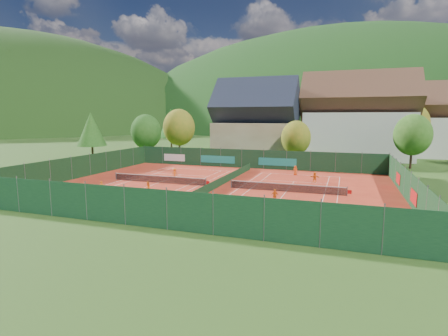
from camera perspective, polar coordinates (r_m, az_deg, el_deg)
ground at (r=41.46m, az=-0.91°, el=-3.15°), size 600.00×600.00×0.00m
clay_pad at (r=41.45m, az=-0.91°, el=-3.11°), size 40.00×32.00×0.01m
court_markings_left at (r=44.79m, az=-10.58°, el=-2.38°), size 11.03×23.83×0.00m
court_markings_right at (r=39.48m, az=10.08°, el=-3.82°), size 11.03×23.83×0.00m
tennis_net_left at (r=44.62m, az=-10.42°, el=-1.77°), size 13.30×0.10×1.02m
tennis_net_right at (r=39.36m, az=10.33°, el=-3.13°), size 13.30×0.10×1.02m
court_divider at (r=41.36m, az=-0.91°, el=-2.44°), size 0.03×28.80×1.00m
fence_north at (r=56.43m, az=4.24°, el=1.46°), size 40.00×0.10×3.00m
fence_south at (r=27.05m, az=-12.71°, el=-6.35°), size 40.00×0.04×3.00m
fence_west at (r=51.52m, az=-22.30°, el=0.22°), size 0.04×32.00×3.00m
fence_east at (r=39.26m, az=27.72°, el=-2.55°), size 0.09×32.00×3.00m
chalet at (r=70.24m, az=5.24°, el=7.04°), size 16.20×12.00×16.00m
hotel_block_a at (r=74.17m, az=20.93°, el=7.18°), size 21.60×11.00×17.25m
hotel_block_b at (r=83.70m, az=30.42°, el=6.14°), size 17.28×10.00×15.50m
tree_west_front at (r=68.42m, az=-12.61°, el=5.80°), size 5.72×5.72×8.69m
tree_west_mid at (r=71.70m, az=-7.35°, el=6.59°), size 6.44×6.44×9.78m
tree_west_back at (r=81.53m, az=-8.64°, el=7.25°), size 5.60×5.60×10.00m
tree_center at (r=60.77m, az=11.66°, el=4.88°), size 5.01×5.01×7.60m
tree_east_front at (r=63.01m, az=28.43°, el=4.78°), size 5.72×5.72×8.69m
tree_west_side at (r=65.42m, az=-20.85°, el=5.93°), size 5.04×5.04×9.00m
tree_east_back at (r=79.07m, az=28.12°, el=6.33°), size 7.15×7.15×10.86m
mountain_backdrop at (r=276.20m, az=21.92°, el=-2.16°), size 820.00×530.00×242.00m
ball_hopper at (r=28.77m, az=12.23°, el=-7.39°), size 0.34×0.34×0.80m
loose_ball_0 at (r=40.38m, az=-20.03°, el=-3.90°), size 0.07×0.07×0.07m
loose_ball_1 at (r=28.20m, az=-1.52°, el=-8.63°), size 0.07×0.07×0.07m
loose_ball_2 at (r=45.97m, az=6.68°, el=-1.98°), size 0.07×0.07×0.07m
loose_ball_3 at (r=48.65m, az=-4.01°, el=-1.37°), size 0.07×0.07×0.07m
loose_ball_4 at (r=37.47m, az=11.81°, el=-4.50°), size 0.07×0.07×0.07m
player_left_near at (r=39.68m, az=-19.36°, el=-3.06°), size 0.61×0.49×1.45m
player_left_mid at (r=38.99m, az=-12.31°, el=-3.10°), size 0.78×0.74×1.28m
player_left_far at (r=47.38m, az=-8.05°, el=-0.87°), size 0.92×0.55×1.41m
player_right_near at (r=34.37m, az=8.26°, el=-4.50°), size 0.84×0.58×1.32m
player_right_far_a at (r=50.52m, az=11.56°, el=-0.39°), size 0.82×0.74×1.40m
player_right_far_b at (r=45.49m, az=14.59°, el=-1.49°), size 1.28×0.48×1.36m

